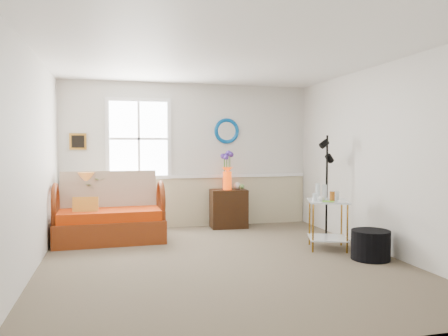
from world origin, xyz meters
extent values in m
cube|color=#716650|center=(0.00, 0.00, 0.00)|extent=(4.50, 5.00, 0.01)
cube|color=white|center=(0.00, 0.00, 2.60)|extent=(4.50, 5.00, 0.01)
cube|color=silver|center=(0.00, 2.50, 1.30)|extent=(4.50, 0.01, 2.60)
cube|color=silver|center=(0.00, -2.50, 1.30)|extent=(4.50, 0.01, 2.60)
cube|color=silver|center=(-2.25, 0.00, 1.30)|extent=(0.01, 5.00, 2.60)
cube|color=silver|center=(2.25, 0.00, 1.30)|extent=(0.01, 5.00, 2.60)
cube|color=tan|center=(0.00, 2.48, 0.45)|extent=(4.46, 0.02, 0.90)
cube|color=white|center=(0.00, 2.47, 0.92)|extent=(4.46, 0.04, 0.06)
cube|color=#B87C2A|center=(-1.92, 2.48, 1.55)|extent=(0.28, 0.03, 0.28)
torus|color=#07559E|center=(0.70, 2.48, 1.75)|extent=(0.47, 0.07, 0.47)
imported|color=#5C8240|center=(-1.63, 2.00, 0.73)|extent=(0.44, 0.46, 0.29)
cylinder|color=black|center=(1.90, -0.38, 0.19)|extent=(0.61, 0.61, 0.38)
camera|label=1|loc=(-1.33, -5.35, 1.49)|focal=35.00mm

